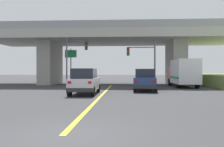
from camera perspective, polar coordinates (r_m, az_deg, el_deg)
ground at (r=31.79m, az=0.05°, el=-2.70°), size 160.00×160.00×0.00m
overpass_bridge at (r=31.95m, az=0.05°, el=7.27°), size 33.48×9.91×7.81m
lane_divider_stripe at (r=17.93m, az=-2.43°, el=-5.22°), size 0.20×22.80×0.01m
suv_lead at (r=18.19m, az=-6.73°, el=-1.96°), size 1.96×4.47×2.02m
suv_crossing at (r=21.49m, az=8.38°, el=-1.56°), size 2.51×5.00×2.02m
box_truck at (r=27.36m, az=17.21°, el=0.15°), size 2.33×6.59×3.10m
traffic_signal_nearside at (r=27.00m, az=8.15°, el=3.87°), size 3.33×0.36×5.31m
traffic_signal_farside at (r=27.93m, az=-9.54°, el=4.54°), size 2.61×0.36×5.88m
highway_sign at (r=29.30m, az=-10.17°, el=3.64°), size 1.51×0.17×4.64m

